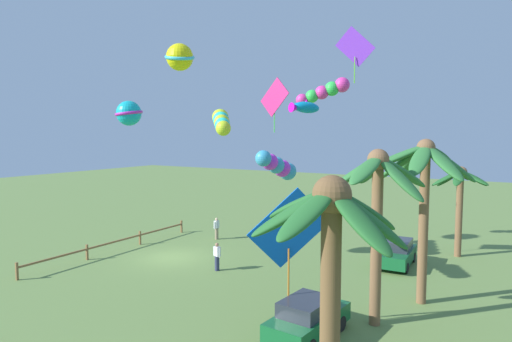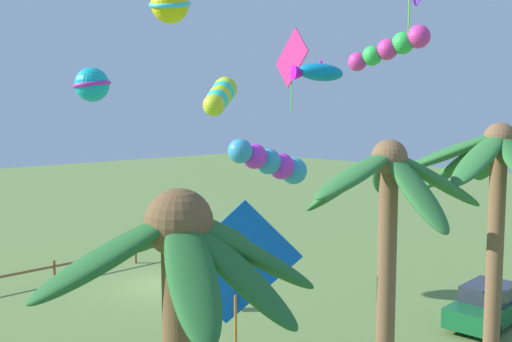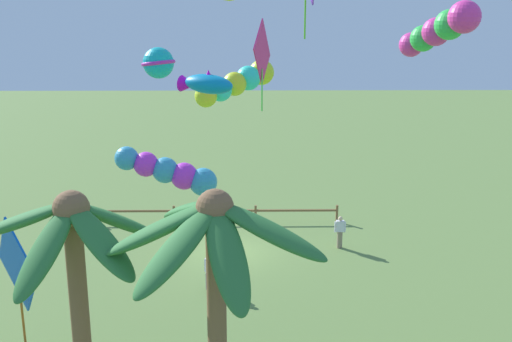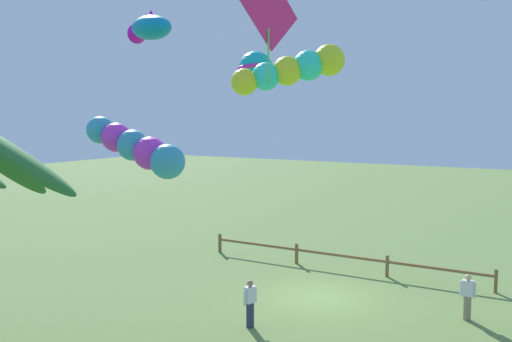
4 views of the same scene
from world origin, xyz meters
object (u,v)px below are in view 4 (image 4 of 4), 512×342
kite_fish_8 (150,28)px  kite_ball_5 (256,69)px  kite_diamond_0 (268,9)px  kite_tube_4 (137,147)px  kite_tube_1 (293,70)px  spectator_1 (250,303)px  spectator_0 (468,297)px

kite_fish_8 → kite_ball_5: bearing=-73.9°
kite_ball_5 → kite_diamond_0: bearing=123.2°
kite_diamond_0 → kite_fish_8: 3.22m
kite_ball_5 → kite_fish_8: bearing=106.1°
kite_tube_4 → kite_tube_1: bearing=-113.5°
spectator_1 → kite_tube_1: 7.72m
spectator_1 → kite_fish_8: 9.71m
kite_tube_1 → kite_tube_4: 5.74m
kite_tube_1 → kite_fish_8: kite_fish_8 is taller
kite_diamond_0 → kite_fish_8: kite_diamond_0 is taller
spectator_1 → spectator_0: bearing=-143.8°
spectator_0 → kite_tube_4: (6.87, 8.72, 5.34)m
spectator_0 → kite_tube_4: kite_tube_4 is taller
kite_tube_1 → kite_tube_4: (2.11, 4.83, -2.27)m
spectator_0 → kite_diamond_0: (3.92, 6.92, 8.90)m
kite_tube_4 → kite_fish_8: bearing=145.9°
kite_tube_1 → kite_tube_4: size_ratio=0.94×
spectator_1 → kite_diamond_0: size_ratio=0.52×
spectator_0 → spectator_1: (6.02, 4.41, 0.00)m
kite_ball_5 → spectator_1: bearing=118.7°
spectator_0 → kite_diamond_0: kite_diamond_0 is taller
spectator_1 → kite_fish_8: size_ratio=0.86×
spectator_0 → kite_fish_8: kite_fish_8 is taller
kite_diamond_0 → kite_tube_4: size_ratio=0.95×
kite_diamond_0 → kite_ball_5: bearing=-56.8°
kite_fish_8 → kite_tube_4: bearing=-34.1°
spectator_1 → kite_fish_8: bearing=94.4°
spectator_0 → spectator_1: 7.46m
kite_fish_8 → kite_tube_1: bearing=-98.6°
kite_ball_5 → spectator_0: bearing=-178.9°
kite_tube_4 → spectator_0: bearing=-128.2°
kite_tube_4 → kite_fish_8: (-1.25, 0.84, 2.88)m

